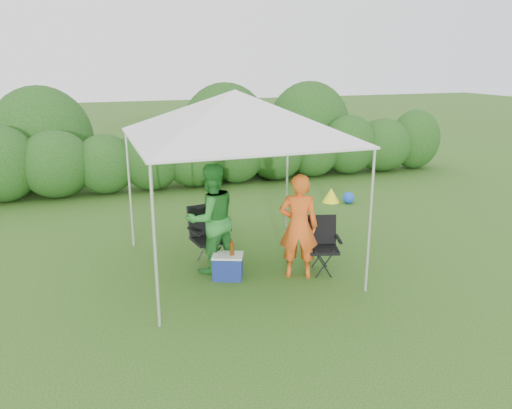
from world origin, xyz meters
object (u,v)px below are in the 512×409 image
object	(u,v)px
chair_right	(322,241)
woman	(211,218)
man	(299,226)
canopy	(235,114)
chair_left	(207,231)
cooler	(228,266)

from	to	relation	value
chair_right	woman	world-z (taller)	woman
woman	man	bearing A→B (deg)	139.04
canopy	chair_left	bearing A→B (deg)	141.44
chair_left	man	bearing A→B (deg)	-49.72
man	woman	world-z (taller)	woman
chair_right	man	world-z (taller)	man
canopy	chair_left	distance (m)	1.99
chair_left	canopy	bearing A→B (deg)	-47.68
chair_left	cooler	size ratio (longest dim) A/B	1.73
chair_left	woman	xyz separation A→B (m)	(-0.01, -0.35, 0.33)
man	cooler	distance (m)	1.25
canopy	man	bearing A→B (deg)	-41.63
chair_right	cooler	size ratio (longest dim) A/B	1.59
canopy	man	size ratio (longest dim) A/B	1.89
chair_left	cooler	distance (m)	0.82
man	woman	xyz separation A→B (m)	(-1.19, 0.66, 0.05)
chair_left	woman	distance (m)	0.48
canopy	chair_right	xyz separation A→B (m)	(1.22, -0.60, -1.96)
woman	cooler	xyz separation A→B (m)	(0.15, -0.37, -0.68)
canopy	chair_left	xyz separation A→B (m)	(-0.41, 0.33, -1.92)
canopy	woman	size ratio (longest dim) A/B	1.78
canopy	cooler	size ratio (longest dim) A/B	5.58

